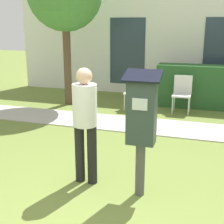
# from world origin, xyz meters

# --- Properties ---
(ground_plane) EXTENTS (40.00, 40.00, 0.00)m
(ground_plane) POSITION_xyz_m (0.00, 0.00, 0.00)
(ground_plane) COLOR olive
(sidewalk) EXTENTS (12.00, 1.10, 0.02)m
(sidewalk) POSITION_xyz_m (0.00, 3.47, 0.01)
(sidewalk) COLOR #B7B2A8
(sidewalk) RESTS_ON ground
(building_facade) EXTENTS (10.00, 0.26, 3.20)m
(building_facade) POSITION_xyz_m (0.00, 6.72, 1.60)
(building_facade) COLOR white
(building_facade) RESTS_ON ground
(parking_meter) EXTENTS (0.44, 0.31, 1.59)m
(parking_meter) POSITION_xyz_m (0.34, 0.70, 1.02)
(parking_meter) COLOR #4C4C4C
(parking_meter) RESTS_ON ground
(person_standing) EXTENTS (0.32, 0.32, 1.58)m
(person_standing) POSITION_xyz_m (-0.43, 0.80, 0.93)
(person_standing) COLOR black
(person_standing) RESTS_ON ground
(outdoor_chair_left) EXTENTS (0.44, 0.44, 0.90)m
(outdoor_chair_left) POSITION_xyz_m (-0.71, 4.78, 0.53)
(outdoor_chair_left) COLOR silver
(outdoor_chair_left) RESTS_ON ground
(outdoor_chair_middle) EXTENTS (0.44, 0.44, 0.90)m
(outdoor_chair_middle) POSITION_xyz_m (0.47, 4.85, 0.53)
(outdoor_chair_middle) COLOR silver
(outdoor_chair_middle) RESTS_ON ground
(hedge_row) EXTENTS (2.91, 0.60, 1.10)m
(hedge_row) POSITION_xyz_m (1.21, 5.47, 0.55)
(hedge_row) COLOR #285628
(hedge_row) RESTS_ON ground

